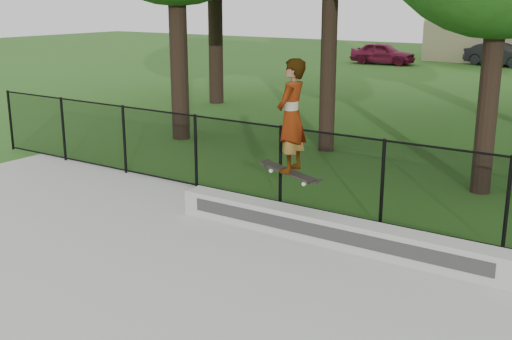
% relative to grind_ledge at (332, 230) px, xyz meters
% --- Properties ---
extents(grind_ledge, '(5.63, 0.40, 0.43)m').
position_rel_grind_ledge_xyz_m(grind_ledge, '(0.00, 0.00, 0.00)').
color(grind_ledge, '#A09F9B').
rests_on(grind_ledge, concrete_slab).
extents(car_a, '(3.78, 1.74, 1.26)m').
position_rel_grind_ledge_xyz_m(car_a, '(-10.84, 27.03, 0.35)').
color(car_a, maroon).
rests_on(car_a, ground).
extents(car_b, '(3.80, 2.24, 1.30)m').
position_rel_grind_ledge_xyz_m(car_b, '(-4.90, 29.74, 0.37)').
color(car_b, black).
rests_on(car_b, ground).
extents(skater_airborne, '(0.83, 0.68, 1.91)m').
position_rel_grind_ledge_xyz_m(skater_airborne, '(-0.68, -0.14, 1.73)').
color(skater_airborne, black).
rests_on(skater_airborne, ground).
extents(chainlink_fence, '(16.06, 0.06, 1.50)m').
position_rel_grind_ledge_xyz_m(chainlink_fence, '(-1.70, 1.20, 0.53)').
color(chainlink_fence, black).
rests_on(chainlink_fence, concrete_slab).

